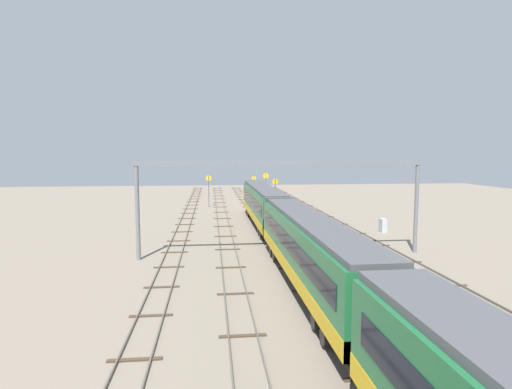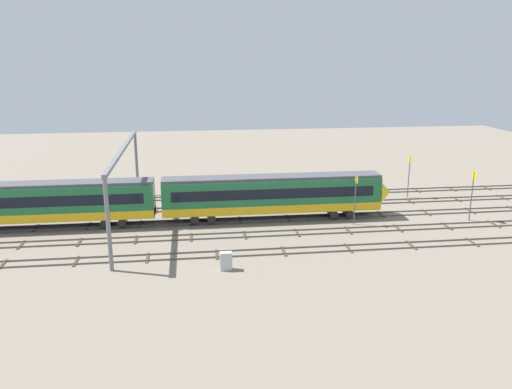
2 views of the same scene
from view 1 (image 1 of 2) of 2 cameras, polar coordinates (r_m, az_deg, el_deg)
ground_plane at (r=49.11m, az=1.41°, el=-4.99°), size 140.80×140.80×0.00m
track_near_foreground at (r=51.32m, az=12.42°, el=-4.58°), size 124.80×2.40×0.16m
track_second_near at (r=49.98m, az=7.03°, el=-4.76°), size 124.80×2.40×0.16m
track_with_train at (r=49.10m, az=1.41°, el=-4.91°), size 124.80×2.40×0.16m
track_second_far at (r=48.70m, az=-4.37°, el=-5.01°), size 124.80×2.40×0.16m
track_far_background at (r=48.80m, az=-10.19°, el=-5.07°), size 124.80×2.40×0.16m
train at (r=28.71m, az=6.91°, el=-7.33°), size 75.20×3.24×4.80m
overhead_gantry at (r=36.27m, az=3.63°, el=1.86°), size 0.40×25.52×8.42m
speed_sign_near_foreground at (r=70.41m, az=-6.54°, el=1.11°), size 0.14×0.94×5.40m
speed_sign_mid_trackside at (r=80.73m, az=-0.29°, el=1.36°), size 0.14×0.80×4.71m
speed_sign_far_trackside at (r=73.83m, az=1.37°, el=1.50°), size 0.14×1.01×5.61m
speed_sign_distant_end at (r=60.93m, az=2.66°, el=0.34°), size 0.14×0.85×5.39m
relay_cabinet at (r=50.12m, az=17.11°, el=-4.10°), size 1.04×0.61×1.59m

